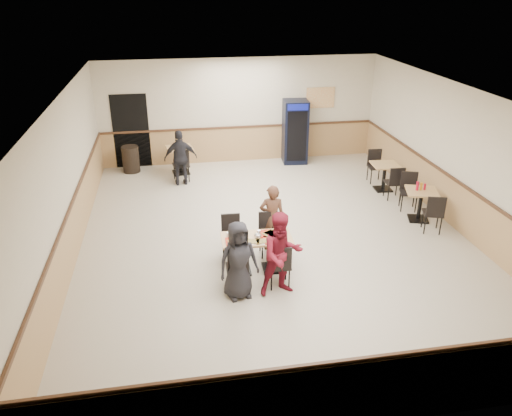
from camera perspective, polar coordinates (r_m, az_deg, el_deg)
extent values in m
plane|color=beige|center=(10.57, 2.07, -3.32)|extent=(10.00, 10.00, 0.00)
plane|color=silver|center=(9.54, 2.35, 12.81)|extent=(10.00, 10.00, 0.00)
plane|color=beige|center=(14.67, -1.91, 11.04)|extent=(8.00, 0.00, 8.00)
plane|color=beige|center=(5.73, 12.89, -13.16)|extent=(8.00, 0.00, 8.00)
plane|color=beige|center=(9.96, -20.96, 2.67)|extent=(0.00, 10.00, 10.00)
plane|color=beige|center=(11.44, 22.29, 5.21)|extent=(0.00, 10.00, 10.00)
cube|color=tan|center=(14.92, -1.85, 7.29)|extent=(7.98, 0.03, 1.00)
cube|color=tan|center=(11.78, 21.46, 0.63)|extent=(0.03, 9.98, 1.00)
cube|color=#472B19|center=(14.76, -1.87, 9.24)|extent=(7.98, 0.04, 0.06)
cube|color=black|center=(14.67, -14.08, 8.50)|extent=(1.00, 0.02, 2.10)
cube|color=orange|center=(15.08, 7.37, 12.40)|extent=(0.85, 0.02, 0.60)
cube|color=black|center=(9.38, -1.89, -7.12)|extent=(0.43, 0.43, 0.04)
cylinder|color=black|center=(9.21, -1.92, -5.38)|extent=(0.08, 0.08, 0.62)
cube|color=tan|center=(9.05, -1.94, -3.62)|extent=(0.67, 0.67, 0.04)
cube|color=black|center=(9.45, 2.01, -6.85)|extent=(0.43, 0.43, 0.04)
cylinder|color=black|center=(9.28, 2.04, -5.11)|extent=(0.08, 0.08, 0.62)
cube|color=tan|center=(9.13, 2.07, -3.36)|extent=(0.67, 0.67, 0.04)
imported|color=black|center=(8.36, -2.02, -6.00)|extent=(0.76, 0.58, 1.39)
imported|color=maroon|center=(8.41, 2.96, -5.30)|extent=(0.80, 0.66, 1.52)
imported|color=#533323|center=(9.82, 1.85, -1.12)|extent=(0.54, 0.39, 1.37)
imported|color=black|center=(13.17, -8.61, 5.68)|extent=(0.87, 0.41, 1.46)
cube|color=red|center=(8.94, -2.17, -3.81)|extent=(0.42, 0.32, 0.02)
cube|color=red|center=(9.00, 2.22, -3.62)|extent=(0.42, 0.32, 0.02)
cube|color=red|center=(9.20, 1.68, -2.91)|extent=(0.42, 0.32, 0.02)
cylinder|color=white|center=(9.05, 2.74, -3.47)|extent=(0.21, 0.21, 0.01)
cube|color=#B88847|center=(9.05, 2.74, -3.40)|extent=(0.28, 0.25, 0.02)
cylinder|color=white|center=(8.92, -0.37, -3.90)|extent=(0.21, 0.21, 0.01)
cube|color=#B88847|center=(8.91, -0.37, -3.83)|extent=(0.27, 0.22, 0.02)
cylinder|color=white|center=(8.93, 0.81, -3.88)|extent=(0.21, 0.21, 0.01)
cube|color=#B88847|center=(8.92, 0.82, -3.81)|extent=(0.25, 0.17, 0.02)
cylinder|color=white|center=(8.94, -2.46, -3.86)|extent=(0.21, 0.21, 0.01)
cube|color=#B88847|center=(8.93, -2.46, -3.79)|extent=(0.27, 0.22, 0.02)
cylinder|color=white|center=(9.23, 1.65, -2.86)|extent=(0.21, 0.21, 0.01)
cube|color=#B88847|center=(9.22, 1.65, -2.80)|extent=(0.28, 0.26, 0.02)
cylinder|color=white|center=(9.20, 1.49, -2.97)|extent=(0.21, 0.21, 0.01)
cube|color=#B88847|center=(9.19, 1.49, -2.90)|extent=(0.28, 0.26, 0.02)
cylinder|color=white|center=(8.81, -2.69, -4.01)|extent=(0.07, 0.07, 0.09)
cylinder|color=white|center=(9.07, -1.40, -3.09)|extent=(0.07, 0.07, 0.09)
cylinder|color=white|center=(9.09, -3.16, -3.06)|extent=(0.07, 0.07, 0.09)
cylinder|color=white|center=(8.80, -1.48, -4.02)|extent=(0.07, 0.07, 0.09)
cylinder|color=#B1B5C5|center=(9.09, 0.32, -2.90)|extent=(0.07, 0.07, 0.12)
ellipsoid|color=white|center=(9.04, 0.20, -3.17)|extent=(0.14, 0.14, 0.10)
cube|color=black|center=(11.88, 18.01, -1.18)|extent=(0.54, 0.54, 0.04)
cylinder|color=black|center=(11.74, 18.23, 0.32)|extent=(0.09, 0.09, 0.64)
cube|color=tan|center=(11.62, 18.44, 1.81)|extent=(0.83, 0.83, 0.04)
cube|color=black|center=(13.32, 14.28, 2.12)|extent=(0.45, 0.45, 0.04)
cylinder|color=black|center=(13.20, 14.43, 3.46)|extent=(0.08, 0.08, 0.63)
cube|color=tan|center=(13.09, 14.57, 4.79)|extent=(0.70, 0.70, 0.04)
cylinder|color=red|center=(11.57, 17.97, 2.42)|extent=(0.06, 0.06, 0.20)
cylinder|color=gold|center=(11.61, 18.35, 2.38)|extent=(0.06, 0.06, 0.17)
cylinder|color=red|center=(11.66, 18.74, 2.33)|extent=(0.05, 0.05, 0.14)
cube|color=black|center=(14.21, -8.55, 4.06)|extent=(0.50, 0.50, 0.04)
cylinder|color=black|center=(14.09, -8.64, 5.42)|extent=(0.09, 0.09, 0.68)
cube|color=tan|center=(13.98, -8.73, 6.77)|extent=(0.78, 0.78, 0.04)
cube|color=black|center=(14.74, 4.48, 8.69)|extent=(0.75, 0.73, 1.83)
cube|color=black|center=(14.42, 4.70, 8.13)|extent=(0.56, 0.07, 1.45)
cube|color=navy|center=(14.20, 4.82, 11.40)|extent=(0.58, 0.07, 0.17)
cylinder|color=black|center=(14.47, -14.12, 5.43)|extent=(0.47, 0.47, 0.74)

